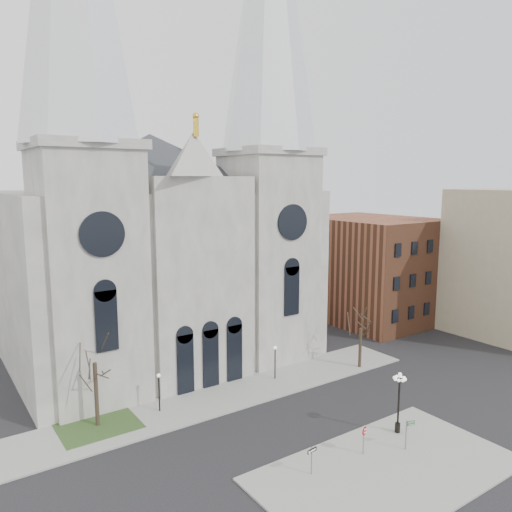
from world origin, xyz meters
TOP-DOWN VIEW (x-y plane):
  - ground at (0.00, 0.00)m, footprint 160.00×160.00m
  - sidewalk_near at (3.00, -5.00)m, footprint 18.00×10.00m
  - sidewalk_far at (0.00, 11.00)m, footprint 40.00×6.00m
  - grass_patch at (-11.00, 12.00)m, footprint 6.00×5.00m
  - cathedral at (0.00, 22.86)m, footprint 33.00×26.66m
  - bg_building_brick at (30.00, 22.00)m, footprint 14.00×18.00m
  - tree_left at (-11.00, 12.00)m, footprint 3.20×3.20m
  - tree_right at (15.00, 9.00)m, footprint 3.20×3.20m
  - ped_lamp_left at (-6.00, 11.50)m, footprint 0.32×0.32m
  - ped_lamp_right at (6.00, 11.50)m, footprint 0.32×0.32m
  - stop_sign at (3.08, -2.75)m, footprint 0.76×0.12m
  - globe_lamp at (7.48, -2.12)m, footprint 1.26×1.26m
  - one_way_sign at (-1.53, -2.54)m, footprint 0.84×0.13m
  - street_name_sign at (6.09, -4.08)m, footprint 0.68×0.24m

SIDE VIEW (x-z plane):
  - ground at x=0.00m, z-range 0.00..0.00m
  - sidewalk_near at x=3.00m, z-range 0.00..0.14m
  - sidewalk_far at x=0.00m, z-range 0.00..0.14m
  - grass_patch at x=-11.00m, z-range 0.00..0.18m
  - street_name_sign at x=6.09m, z-range 0.34..2.54m
  - one_way_sign at x=-1.53m, z-range 0.50..2.41m
  - stop_sign at x=3.08m, z-range 0.61..2.73m
  - ped_lamp_left at x=-6.00m, z-range 0.70..3.96m
  - ped_lamp_right at x=6.00m, z-range 0.70..3.96m
  - globe_lamp at x=7.48m, z-range 0.75..5.53m
  - tree_right at x=15.00m, z-range 1.47..7.47m
  - tree_left at x=-11.00m, z-range 1.83..9.33m
  - bg_building_brick at x=30.00m, z-range 0.00..14.00m
  - cathedral at x=0.00m, z-range -8.52..45.48m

